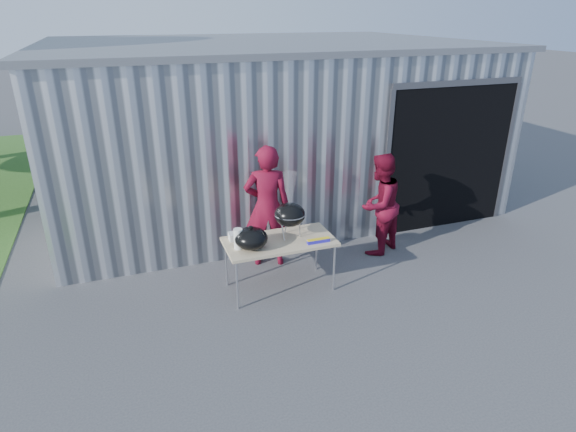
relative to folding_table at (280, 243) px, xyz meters
name	(u,v)px	position (x,y,z in m)	size (l,w,h in m)	color
ground	(308,308)	(0.19, -0.62, -0.71)	(80.00, 80.00, 0.00)	#3F3F41
building	(268,120)	(1.11, 3.97, 0.83)	(8.20, 6.20, 3.10)	silver
folding_table	(280,243)	(0.00, 0.00, 0.00)	(1.50, 0.75, 0.75)	tan
kettle_grill	(290,209)	(0.17, 0.05, 0.46)	(0.43, 0.43, 0.93)	black
grill_lid	(251,238)	(-0.43, -0.10, 0.18)	(0.44, 0.44, 0.32)	black
paper_towels	(238,239)	(-0.59, -0.05, 0.18)	(0.12, 0.12, 0.28)	white
white_tub	(236,236)	(-0.55, 0.23, 0.09)	(0.20, 0.15, 0.10)	white
foil_box	(318,241)	(0.47, -0.25, 0.07)	(0.32, 0.06, 0.06)	#231BB5
person_cook	(267,207)	(0.07, 0.77, 0.23)	(0.69, 0.45, 1.89)	maroon
person_bystander	(379,204)	(1.85, 0.55, 0.11)	(0.80, 0.62, 1.64)	maroon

